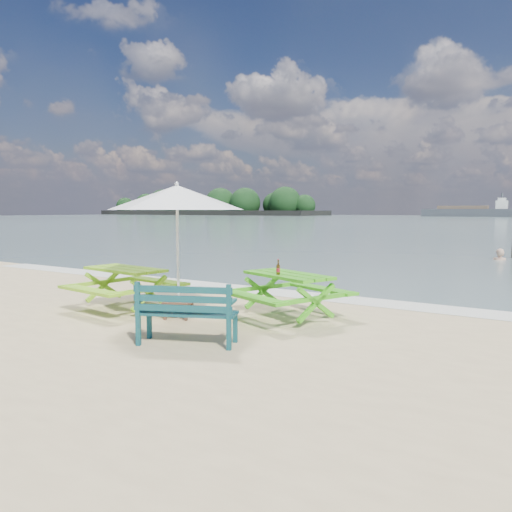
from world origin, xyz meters
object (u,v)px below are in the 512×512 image
Objects in this scene: patio_umbrella at (177,198)px; picnic_table_right at (288,297)px; side_table at (179,309)px; picnic_table_left at (125,289)px; beer_bottle at (278,270)px; swimmer at (499,271)px; park_bench at (187,325)px.

picnic_table_right is at bearing 32.12° from patio_umbrella.
patio_umbrella reaches higher than picnic_table_right.
patio_umbrella is at bearing 0.00° from side_table.
side_table is at bearing -2.14° from picnic_table_left.
side_table is 1.91m from beer_bottle.
park_bench is at bearing -97.92° from swimmer.
patio_umbrella reaches higher than park_bench.
picnic_table_left is at bearing -162.22° from picnic_table_right.
patio_umbrella reaches higher than beer_bottle.
swimmer is (3.43, 14.38, -0.57)m from side_table.
picnic_table_left is 7.74× the size of beer_bottle.
patio_umbrella is at bearing 135.72° from park_bench.
beer_bottle is 0.15× the size of swimmer.
side_table is (-1.64, -1.03, -0.22)m from picnic_table_right.
side_table is 0.36× the size of swimmer.
picnic_table_left is at bearing -108.66° from swimmer.
patio_umbrella is at bearing -103.43° from swimmer.
swimmer reaches higher than side_table.
beer_bottle is at bearing 81.55° from park_bench.
swimmer is at bearing 82.34° from picnic_table_right.
park_bench is at bearing -98.45° from beer_bottle.
park_bench reaches higher than picnic_table_right.
beer_bottle is (0.30, 2.05, 0.62)m from park_bench.
beer_bottle is 13.75m from swimmer.
park_bench is 5.60× the size of beer_bottle.
picnic_table_left is at bearing -165.60° from beer_bottle.
patio_umbrella is (0.00, 0.00, 1.97)m from side_table.
patio_umbrella is (-1.26, 1.23, 1.86)m from park_bench.
picnic_table_right is 13.49m from swimmer.
side_table is at bearing -103.43° from swimmer.
patio_umbrella is at bearing -152.49° from beer_bottle.
side_table is 2.36× the size of beer_bottle.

